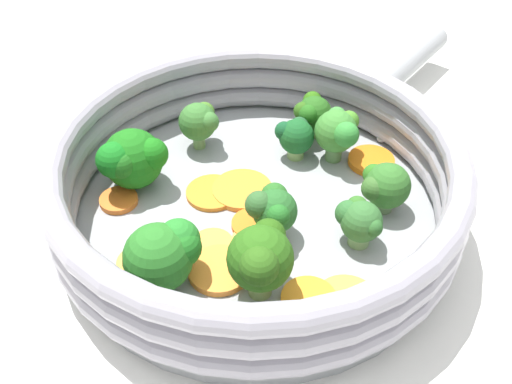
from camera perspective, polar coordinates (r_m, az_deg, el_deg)
name	(u,v)px	position (r m, az deg, el deg)	size (l,w,h in m)	color
ground_plane	(256,223)	(0.47, 0.00, -2.95)	(4.00, 4.00, 0.00)	white
skillet	(256,215)	(0.47, 0.00, -2.18)	(0.29, 0.29, 0.02)	#939699
skillet_rim_wall	(256,177)	(0.44, 0.00, 1.44)	(0.31, 0.31, 0.06)	#9994A0
skillet_handle	(398,70)	(0.62, 13.40, 11.23)	(0.03, 0.03, 0.18)	#999B9E
skillet_rivet_left	(382,137)	(0.54, 11.89, 5.11)	(0.01, 0.01, 0.01)	#949494
skillet_rivet_right	(312,109)	(0.56, 5.33, 7.86)	(0.01, 0.01, 0.01)	#8E9897
carrot_slice_0	(350,300)	(0.40, 8.91, -10.10)	(0.04, 0.04, 0.00)	#F9933A
carrot_slice_1	(309,299)	(0.40, 5.04, -10.14)	(0.04, 0.04, 0.00)	orange
carrot_slice_2	(212,245)	(0.43, -4.17, -5.01)	(0.03, 0.03, 0.00)	orange
carrot_slice_3	(212,193)	(0.47, -4.19, -0.06)	(0.04, 0.04, 0.00)	orange
carrot_slice_4	(219,270)	(0.41, -3.51, -7.42)	(0.04, 0.04, 0.01)	orange
carrot_slice_5	(371,161)	(0.51, 10.91, 2.94)	(0.04, 0.04, 0.01)	orange
carrot_slice_6	(119,200)	(0.48, -12.94, -0.77)	(0.03, 0.03, 0.00)	orange
carrot_slice_7	(254,224)	(0.44, -0.18, -3.11)	(0.03, 0.03, 0.00)	orange
carrot_slice_8	(258,242)	(0.43, 0.18, -4.78)	(0.04, 0.04, 0.00)	#ED9741
carrot_slice_9	(139,262)	(0.43, -11.06, -6.60)	(0.03, 0.03, 0.00)	orange
carrot_slice_10	(246,188)	(0.47, -0.97, 0.35)	(0.05, 0.05, 0.00)	orange
broccoli_floret_0	(312,113)	(0.52, 5.40, 7.51)	(0.03, 0.03, 0.04)	#8BB36A
broccoli_floret_1	(165,254)	(0.40, -8.69, -5.83)	(0.05, 0.05, 0.05)	#749F4C
broccoli_floret_2	(338,131)	(0.49, 7.80, 5.80)	(0.04, 0.04, 0.05)	#608B4F
broccoli_floret_3	(132,159)	(0.47, -11.76, 3.09)	(0.05, 0.05, 0.05)	#5C8D50
broccoli_floret_4	(295,136)	(0.50, 3.77, 5.37)	(0.03, 0.03, 0.04)	#8EB264
broccoli_floret_5	(201,121)	(0.51, -5.30, 6.74)	(0.03, 0.04, 0.04)	#789B57
broccoli_floret_6	(261,258)	(0.38, 0.47, -6.32)	(0.05, 0.05, 0.06)	olive
broccoli_floret_7	(359,220)	(0.43, 9.82, -2.68)	(0.03, 0.04, 0.04)	#6F9858
broccoli_floret_8	(273,209)	(0.42, 1.65, -1.64)	(0.04, 0.04, 0.04)	#8AA668
broccoli_floret_9	(384,186)	(0.46, 12.13, 0.58)	(0.04, 0.04, 0.04)	#658656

